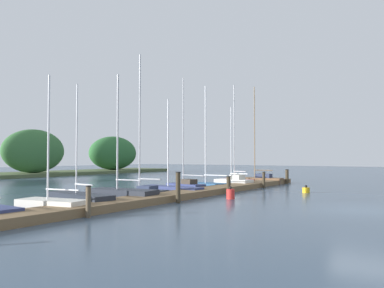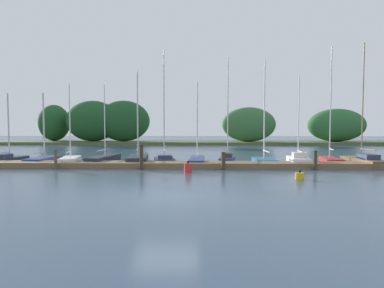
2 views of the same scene
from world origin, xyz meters
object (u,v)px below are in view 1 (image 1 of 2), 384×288
object	(u,v)px
channel_buoy_1	(306,190)
sailboat_10	(235,180)
mooring_piling_1	(88,201)
mooring_piling_4	(264,180)
channel_buoy_0	(230,194)
sailboat_5	(141,190)
mooring_piling_5	(287,176)
sailboat_3	(77,198)
sailboat_4	(119,194)
mooring_piling_2	(178,187)
sailboat_11	(257,179)
sailboat_7	(185,185)
sailboat_2	(49,205)
sailboat_6	(169,189)
sailboat_9	(233,182)
sailboat_8	(206,183)

from	to	relation	value
channel_buoy_1	sailboat_10	bearing A→B (deg)	59.11
mooring_piling_1	channel_buoy_1	xyz separation A→B (m)	(14.22, -3.77, -0.42)
mooring_piling_4	channel_buoy_0	world-z (taller)	mooring_piling_4
sailboat_5	channel_buoy_1	bearing A→B (deg)	-142.36
mooring_piling_5	channel_buoy_0	size ratio (longest dim) A/B	1.78
sailboat_3	sailboat_4	xyz separation A→B (m)	(2.49, -0.20, 0.04)
sailboat_4	mooring_piling_4	distance (m)	12.08
mooring_piling_2	mooring_piling_5	xyz separation A→B (m)	(15.81, 0.13, -0.15)
sailboat_4	sailboat_10	world-z (taller)	sailboat_10
mooring_piling_1	mooring_piling_2	xyz separation A→B (m)	(5.49, -0.13, 0.17)
sailboat_11	sailboat_7	bearing A→B (deg)	78.24
sailboat_10	channel_buoy_1	bearing A→B (deg)	158.14
sailboat_2	sailboat_11	world-z (taller)	sailboat_11
sailboat_11	channel_buoy_0	size ratio (longest dim) A/B	12.16
sailboat_2	channel_buoy_0	xyz separation A→B (m)	(8.45, -3.84, -0.03)
sailboat_3	sailboat_4	world-z (taller)	sailboat_4
sailboat_6	mooring_piling_5	world-z (taller)	sailboat_6
sailboat_6	sailboat_5	bearing A→B (deg)	87.50
sailboat_3	mooring_piling_5	xyz separation A→B (m)	(19.14, -3.31, 0.31)
sailboat_9	sailboat_11	world-z (taller)	sailboat_11
sailboat_9	sailboat_11	xyz separation A→B (m)	(4.42, -0.02, -0.00)
mooring_piling_1	channel_buoy_1	distance (m)	14.72
sailboat_10	mooring_piling_5	size ratio (longest dim) A/B	6.83
sailboat_7	channel_buoy_1	distance (m)	7.88
sailboat_10	mooring_piling_1	size ratio (longest dim) A/B	7.02
mooring_piling_2	channel_buoy_0	size ratio (longest dim) A/B	2.21
sailboat_7	channel_buoy_1	bearing A→B (deg)	-147.39
sailboat_4	sailboat_6	bearing A→B (deg)	-96.93
sailboat_11	channel_buoy_1	xyz separation A→B (m)	(-6.18, -6.13, -0.18)
mooring_piling_4	mooring_piling_2	bearing A→B (deg)	-179.44
sailboat_2	mooring_piling_4	size ratio (longest dim) A/B	4.76
sailboat_8	sailboat_9	size ratio (longest dim) A/B	1.23
sailboat_2	mooring_piling_1	world-z (taller)	sailboat_2
mooring_piling_5	channel_buoy_1	bearing A→B (deg)	-151.92
sailboat_11	sailboat_9	bearing A→B (deg)	84.91
sailboat_3	mooring_piling_4	bearing A→B (deg)	-95.81
mooring_piling_1	sailboat_11	bearing A→B (deg)	6.60
sailboat_5	sailboat_9	xyz separation A→B (m)	(9.43, -0.87, 0.00)
sailboat_9	mooring_piling_2	xyz separation A→B (m)	(-10.49, -2.51, 0.40)
sailboat_6	sailboat_7	xyz separation A→B (m)	(2.21, 0.41, 0.09)
sailboat_11	mooring_piling_4	xyz separation A→B (m)	(-4.09, -2.38, 0.24)
sailboat_8	channel_buoy_0	xyz separation A→B (m)	(-5.37, -4.87, -0.05)
sailboat_3	mooring_piling_5	world-z (taller)	sailboat_3
sailboat_5	sailboat_10	xyz separation A→B (m)	(12.04, 0.28, 0.00)
sailboat_4	sailboat_3	bearing A→B (deg)	78.86
mooring_piling_1	sailboat_6	bearing A→B (deg)	18.98
sailboat_6	sailboat_10	bearing A→B (deg)	-85.66
sailboat_5	mooring_piling_5	size ratio (longest dim) A/B	6.66
sailboat_8	mooring_piling_4	world-z (taller)	sailboat_8
sailboat_4	sailboat_9	xyz separation A→B (m)	(11.34, -0.73, 0.02)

